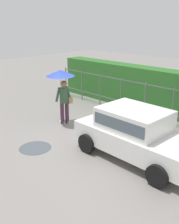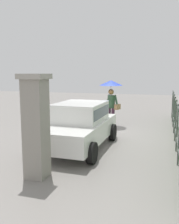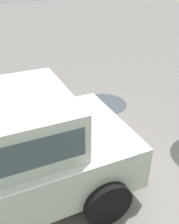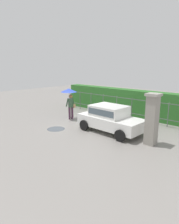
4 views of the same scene
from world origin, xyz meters
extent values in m
plane|color=gray|center=(0.00, 0.00, 0.00)|extent=(40.00, 40.00, 0.00)
cube|color=white|center=(1.91, -0.30, 0.58)|extent=(3.73, 1.71, 0.60)
cube|color=white|center=(1.76, -0.30, 1.18)|extent=(1.93, 1.47, 0.60)
cube|color=#4C5B66|center=(1.76, -0.30, 1.20)|extent=(1.77, 1.49, 0.33)
cylinder|color=black|center=(3.18, 0.52, 0.30)|extent=(0.60, 0.19, 0.60)
cylinder|color=black|center=(3.15, -1.16, 0.30)|extent=(0.60, 0.19, 0.60)
cylinder|color=black|center=(0.68, 0.56, 0.30)|extent=(0.60, 0.19, 0.60)
cylinder|color=black|center=(0.65, -1.12, 0.30)|extent=(0.60, 0.19, 0.60)
cube|color=red|center=(0.06, 0.28, 0.73)|extent=(0.06, 0.20, 0.16)
cube|color=red|center=(0.04, -0.82, 0.73)|extent=(0.06, 0.20, 0.16)
cylinder|color=#47283D|center=(-1.75, -0.11, 0.43)|extent=(0.15, 0.15, 0.86)
cylinder|color=#47283D|center=(-1.69, 0.08, 0.43)|extent=(0.15, 0.15, 0.86)
cube|color=white|center=(-1.81, -0.09, 0.04)|extent=(0.26, 0.10, 0.08)
cube|color=white|center=(-1.75, 0.10, 0.04)|extent=(0.26, 0.10, 0.08)
cylinder|color=#2D4C33|center=(-1.72, -0.02, 1.15)|extent=(0.34, 0.34, 0.58)
sphere|color=#DBAD89|center=(-1.72, -0.02, 1.58)|extent=(0.22, 0.22, 0.22)
sphere|color=olive|center=(-1.69, -0.02, 1.60)|extent=(0.25, 0.25, 0.25)
cylinder|color=#2D4C33|center=(-1.86, -0.20, 1.18)|extent=(0.15, 0.24, 0.56)
cylinder|color=#2D4C33|center=(-1.73, 0.22, 1.18)|extent=(0.15, 0.24, 0.56)
cylinder|color=#B2B2B7|center=(-1.84, -0.06, 1.50)|extent=(0.02, 0.02, 0.77)
cone|color=blue|center=(-1.84, -0.06, 2.00)|extent=(1.08, 1.08, 0.23)
cube|color=tan|center=(-1.76, 0.27, 0.91)|extent=(0.37, 0.25, 0.24)
cube|color=gray|center=(4.39, -0.47, 1.15)|extent=(0.48, 0.48, 2.30)
cube|color=#9E998E|center=(4.39, -0.47, 2.36)|extent=(0.60, 0.60, 0.12)
cylinder|color=#59605B|center=(-4.89, 2.74, 0.75)|extent=(0.05, 0.05, 1.50)
cylinder|color=#59605B|center=(-3.64, 2.74, 0.75)|extent=(0.05, 0.05, 1.50)
cylinder|color=#59605B|center=(-2.39, 2.74, 0.75)|extent=(0.05, 0.05, 1.50)
cylinder|color=#59605B|center=(-1.14, 2.74, 0.75)|extent=(0.05, 0.05, 1.50)
cylinder|color=#59605B|center=(0.11, 2.74, 0.75)|extent=(0.05, 0.05, 1.50)
cylinder|color=#59605B|center=(1.36, 2.74, 0.75)|extent=(0.05, 0.05, 1.50)
cylinder|color=#59605B|center=(2.61, 2.74, 0.75)|extent=(0.05, 0.05, 1.50)
cylinder|color=#59605B|center=(3.86, 2.74, 0.75)|extent=(0.05, 0.05, 1.50)
cube|color=#59605B|center=(0.11, 2.74, 1.42)|extent=(10.01, 0.03, 0.04)
cube|color=#59605B|center=(0.11, 2.74, 0.45)|extent=(10.01, 0.03, 0.04)
cube|color=#2D6B28|center=(0.11, 3.75, 0.95)|extent=(11.01, 0.90, 1.90)
cylinder|color=#4C545B|center=(-0.72, -2.09, 0.00)|extent=(1.03, 1.03, 0.00)
camera|label=1|loc=(5.98, -6.30, 3.89)|focal=43.02mm
camera|label=2|loc=(9.32, 2.34, 2.42)|focal=39.57mm
camera|label=3|loc=(1.76, 2.34, 2.76)|focal=40.91mm
camera|label=4|loc=(8.38, -8.92, 3.65)|focal=32.25mm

